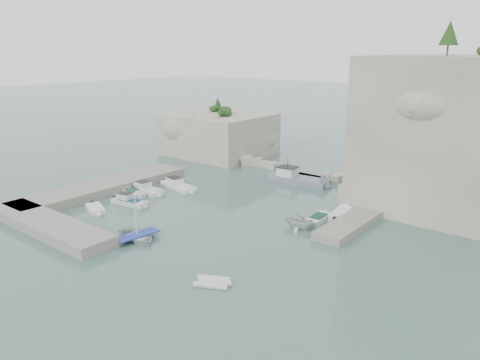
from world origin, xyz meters
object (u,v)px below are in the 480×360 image
Objects in this scene: motorboat_d at (130,205)px; motorboat_e at (96,211)px; tender_east_d at (364,205)px; tender_east_c at (341,216)px; work_boat at (298,183)px; inflatable_dinghy at (212,284)px; motorboat_c at (133,195)px; motorboat_b at (147,192)px; motorboat_a at (179,188)px; tender_east_a at (300,228)px; tender_east_b at (318,221)px; rowboat at (137,239)px.

motorboat_e is at bearing -115.48° from motorboat_d.
tender_east_d reaches higher than motorboat_d.
work_boat is (-10.58, 8.16, 0.00)m from tender_east_c.
motorboat_c is at bearing 127.83° from inflatable_dinghy.
motorboat_d is (2.29, -4.48, 0.00)m from motorboat_b.
motorboat_a is 1.88× the size of tender_east_a.
tender_east_c is (22.32, 16.00, 0.00)m from motorboat_e.
work_boat is (10.96, 11.99, 0.00)m from motorboat_a.
motorboat_b is at bearing 124.32° from tender_east_d.
tender_east_b is 3.11m from tender_east_c.
motorboat_b is at bearing 98.49° from tender_east_b.
rowboat reaches higher than tender_east_b.
motorboat_a is at bearing 109.11° from motorboat_e.
tender_east_a is 3.04m from tender_east_b.
motorboat_a is 1.58× the size of tender_east_b.
motorboat_b and motorboat_d have the same top height.
tender_east_a is 11.38m from tender_east_d.
tender_east_c is (12.19, 18.30, 0.00)m from rowboat.
inflatable_dinghy is at bearing -27.63° from motorboat_a.
rowboat is at bearing 157.83° from tender_east_d.
motorboat_e is (1.69, -6.61, 0.00)m from motorboat_c.
tender_east_a reaches higher than motorboat_a.
motorboat_d is 1.48× the size of tender_east_a.
tender_east_a reaches higher than motorboat_e.
motorboat_a is 8.29m from motorboat_d.
motorboat_c is 22.70m from tender_east_a.
motorboat_c and tender_east_c have the same top height.
motorboat_d is at bearing 96.02° from motorboat_e.
motorboat_b reaches higher than motorboat_c.
tender_east_c is (23.44, 7.62, 0.00)m from motorboat_b.
motorboat_d is 1.24× the size of tender_east_b.
motorboat_d is (2.86, -2.71, 0.00)m from motorboat_c.
motorboat_d is 22.05m from tender_east_b.
tender_east_d is (0.35, 5.30, 0.00)m from tender_east_c.
tender_east_d is at bearing -16.47° from tender_east_a.
motorboat_e is (1.12, -8.38, 0.00)m from motorboat_b.
tender_east_c is at bearing 20.62° from motorboat_a.
motorboat_e reaches higher than inflatable_dinghy.
inflatable_dinghy is (11.63, -2.02, 0.00)m from rowboat.
motorboat_a is 2.23× the size of inflatable_dinghy.
motorboat_a is 1.70× the size of motorboat_e.
tender_east_d is (24.36, 14.70, 0.00)m from motorboat_c.
motorboat_d reaches higher than inflatable_dinghy.
motorboat_c is 23.80m from tender_east_b.
motorboat_b reaches higher than tender_east_c.
tender_east_b is at bearing 15.94° from motorboat_d.
motorboat_b is at bearing 108.33° from motorboat_d.
motorboat_b is 22.82m from tender_east_b.
motorboat_d is 1.76× the size of inflatable_dinghy.
rowboat is at bearing -43.40° from motorboat_d.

